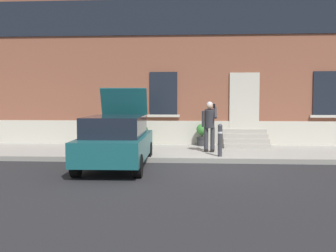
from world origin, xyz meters
name	(u,v)px	position (x,y,z in m)	size (l,w,h in m)	color
ground_plane	(201,168)	(0.00, 0.00, 0.00)	(80.00, 80.00, 0.00)	#232326
sidewalk	(200,152)	(0.00, 2.80, 0.07)	(24.00, 3.60, 0.15)	#99968E
curb_edge	(201,161)	(0.00, 0.94, 0.07)	(24.00, 0.12, 0.15)	gray
building_facade	(200,56)	(0.00, 5.29, 3.73)	(24.00, 1.52, 7.50)	brown
entrance_stoop	(245,140)	(1.74, 4.12, 0.39)	(1.72, 1.28, 0.64)	#9E998E
hatchback_car_teal	(116,140)	(-2.45, -0.10, 0.80)	(1.87, 4.11, 2.34)	#165156
bollard_near_person	(220,139)	(0.60, 1.35, 0.71)	(0.15, 0.15, 1.04)	#333338
bollard_far_left	(106,138)	(-3.09, 1.35, 0.71)	(0.15, 0.15, 1.04)	#333338
person_on_phone	(209,123)	(0.30, 2.35, 1.15)	(0.51, 0.51, 1.74)	#2D2D33
planter_cream	(83,134)	(-4.58, 3.94, 0.61)	(0.44, 0.44, 0.86)	beige
planter_olive	(142,134)	(-2.25, 4.02, 0.61)	(0.44, 0.44, 0.86)	#606B38
planter_charcoal	(202,134)	(0.09, 4.21, 0.61)	(0.44, 0.44, 0.86)	#2D2D30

